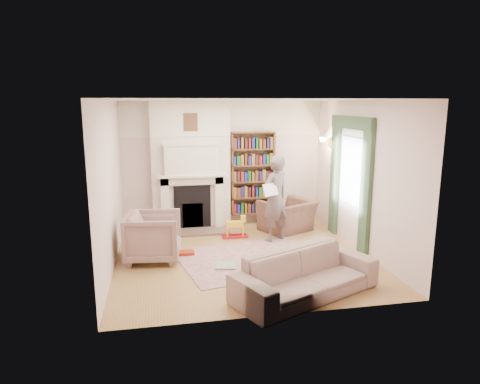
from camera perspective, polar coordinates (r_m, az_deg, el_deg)
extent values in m
plane|color=olive|center=(7.90, 0.35, -8.57)|extent=(4.50, 4.50, 0.00)
plane|color=white|center=(7.40, 0.37, 12.21)|extent=(4.50, 4.50, 0.00)
plane|color=silver|center=(9.71, -2.23, 3.82)|extent=(4.50, 0.00, 4.50)
plane|color=silver|center=(5.38, 5.03, -2.74)|extent=(4.50, 0.00, 4.50)
plane|color=silver|center=(7.43, -16.93, 0.83)|extent=(0.00, 4.50, 4.50)
plane|color=silver|center=(8.26, 15.87, 1.95)|extent=(0.00, 4.50, 4.50)
cube|color=silver|center=(9.46, -6.58, 3.53)|extent=(1.70, 0.35, 2.80)
cube|color=silver|center=(9.20, -6.41, 2.17)|extent=(1.47, 0.24, 0.05)
cube|color=black|center=(9.44, -6.36, -2.05)|extent=(0.80, 0.06, 0.96)
cube|color=silver|center=(9.17, -6.47, 4.26)|extent=(1.15, 0.18, 0.62)
cube|color=brown|center=(9.74, 1.68, 2.50)|extent=(1.00, 0.24, 1.85)
cube|color=silver|center=(8.60, 14.62, 2.73)|extent=(0.02, 0.90, 1.30)
cube|color=#32492F|center=(8.01, 16.43, 0.17)|extent=(0.07, 0.32, 2.40)
cube|color=#32492F|center=(9.25, 12.49, 1.89)|extent=(0.07, 0.32, 2.40)
cube|color=#32492F|center=(8.49, 14.67, 8.94)|extent=(0.09, 1.70, 0.24)
cube|color=tan|center=(7.76, 1.36, -8.90)|extent=(2.77, 2.34, 0.01)
imported|color=#4E312A|center=(9.37, 6.31, -3.17)|extent=(1.33, 1.26, 0.68)
imported|color=gray|center=(7.76, -11.47, -5.84)|extent=(1.04, 1.01, 0.86)
imported|color=#A09584|center=(6.35, 8.77, -10.79)|extent=(2.37, 1.69, 0.65)
imported|color=#5C4D49|center=(8.56, 4.69, -0.89)|extent=(0.76, 0.68, 1.74)
cube|color=white|center=(8.29, 4.09, 0.32)|extent=(0.36, 0.27, 0.24)
cylinder|color=#979A9E|center=(8.94, -9.75, -4.43)|extent=(0.28, 0.28, 0.55)
cube|color=#E0BE4F|center=(7.40, -1.91, -9.77)|extent=(0.40, 0.40, 0.03)
cube|color=#9E2512|center=(8.03, -7.28, -8.04)|extent=(0.32, 0.21, 0.05)
cube|color=red|center=(7.62, 2.22, -9.17)|extent=(0.28, 0.24, 0.02)
cube|color=red|center=(7.62, 4.58, -9.22)|extent=(0.29, 0.25, 0.02)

